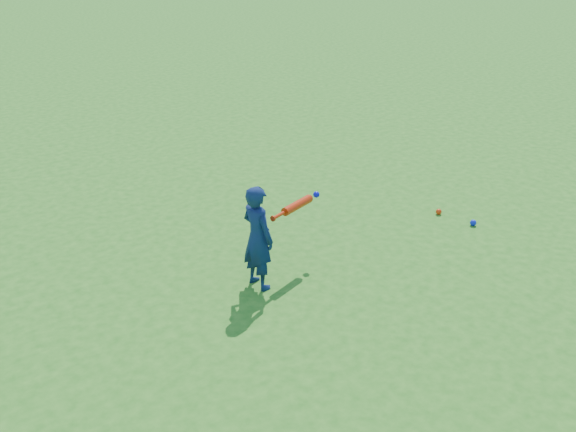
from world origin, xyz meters
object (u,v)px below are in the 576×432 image
object	(u,v)px
ground_ball_blue	(473,223)
ground_ball_red	(439,212)
bat_swing	(299,204)
child	(258,237)

from	to	relation	value
ground_ball_blue	ground_ball_red	bearing A→B (deg)	101.09
bat_swing	child	bearing A→B (deg)	175.36
ground_ball_blue	child	bearing A→B (deg)	172.25
child	bat_swing	distance (m)	0.65
child	ground_ball_red	size ratio (longest dim) A/B	14.78
child	bat_swing	xyz separation A→B (m)	(0.61, 0.13, 0.15)
child	ground_ball_blue	world-z (taller)	child
ground_ball_red	ground_ball_blue	xyz separation A→B (m)	(0.09, -0.47, 0.00)
child	ground_ball_red	xyz separation A→B (m)	(2.80, 0.08, -0.51)
child	ground_ball_blue	xyz separation A→B (m)	(2.89, -0.39, -0.51)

